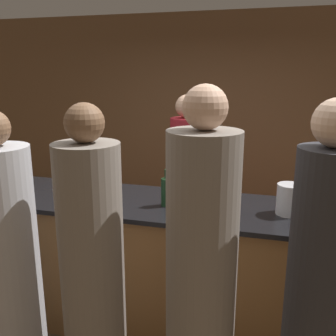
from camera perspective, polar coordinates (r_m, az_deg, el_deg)
name	(u,v)px	position (r m, az deg, el deg)	size (l,w,h in m)	color
ground_plane	(167,324)	(3.39, -0.23, -22.63)	(14.00, 14.00, 0.00)	#4C3823
back_wall	(214,121)	(5.12, 7.02, 7.06)	(8.00, 0.06, 2.80)	brown
bar_counter	(166,266)	(3.10, -0.24, -14.66)	(3.66, 0.78, 1.07)	brown
bartender	(186,194)	(3.74, 2.73, -3.94)	(0.32, 0.32, 1.84)	maroon
guest_0	(317,303)	(2.14, 21.79, -18.59)	(0.32, 0.32, 1.93)	#2D2D33
guest_1	(201,286)	(2.12, 5.03, -17.42)	(0.38, 0.38, 1.99)	gray
guest_2	(8,273)	(2.56, -23.17, -14.53)	(0.39, 0.39, 1.84)	#B2B2B7
guest_4	(93,281)	(2.28, -11.34, -16.49)	(0.36, 0.36, 1.89)	gray
wine_bottle_0	(166,192)	(2.78, -0.27, -3.62)	(0.08, 0.08, 0.28)	#19381E
ice_bucket	(289,199)	(2.76, 18.01, -4.54)	(0.18, 0.18, 0.22)	silver
wine_glass_0	(14,183)	(3.26, -22.45, -2.07)	(0.08, 0.08, 0.14)	silver
wine_glass_1	(235,197)	(2.66, 10.18, -4.32)	(0.07, 0.07, 0.17)	silver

